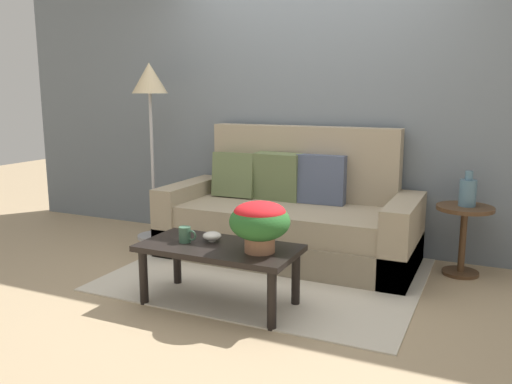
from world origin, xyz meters
TOP-DOWN VIEW (x-y plane):
  - ground_plane at (0.00, 0.00)m, footprint 14.00×14.00m
  - wall_back at (0.00, 1.13)m, footprint 6.40×0.12m
  - area_rug at (0.00, 0.16)m, footprint 2.23×1.77m
  - couch at (-0.03, 0.66)m, footprint 2.09×0.90m
  - coffee_table at (-0.07, -0.50)m, footprint 1.03×0.51m
  - side_table at (1.33, 0.79)m, footprint 0.42×0.42m
  - floor_lamp at (-1.40, 0.65)m, footprint 0.33×0.33m
  - potted_plant at (0.23, -0.51)m, footprint 0.38×0.38m
  - coffee_mug at (-0.30, -0.53)m, footprint 0.13×0.08m
  - snack_bowl at (-0.16, -0.43)m, footprint 0.13×0.13m
  - table_vase at (1.34, 0.80)m, footprint 0.12×0.12m

SIDE VIEW (x-z plane):
  - ground_plane at x=0.00m, z-range 0.00..0.00m
  - area_rug at x=0.00m, z-range 0.00..0.01m
  - couch at x=-0.03m, z-range -0.21..0.87m
  - coffee_table at x=-0.07m, z-range 0.14..0.55m
  - side_table at x=1.33m, z-range 0.10..0.64m
  - snack_bowl at x=-0.16m, z-range 0.41..0.47m
  - coffee_mug at x=-0.30m, z-range 0.40..0.51m
  - potted_plant at x=0.23m, z-range 0.44..0.76m
  - table_vase at x=1.34m, z-range 0.51..0.78m
  - floor_lamp at x=-1.40m, z-range 0.50..2.14m
  - wall_back at x=0.00m, z-range 0.00..2.91m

